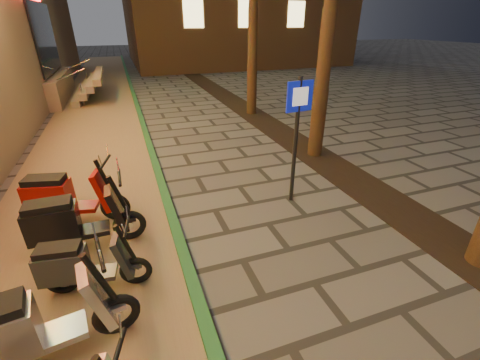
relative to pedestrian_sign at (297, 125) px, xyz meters
name	(u,v)px	position (x,y,z in m)	size (l,w,h in m)	color
parking_strip	(92,146)	(-4.29, 5.15, -1.69)	(3.40, 60.00, 0.01)	#8C7251
green_curb	(147,139)	(-2.59, 5.15, -1.65)	(0.18, 60.00, 0.10)	#246130
planting_strip	(358,183)	(1.91, 0.15, -1.69)	(1.20, 40.00, 0.02)	black
pedestrian_sign	(297,125)	(0.00, 0.00, 0.00)	(0.58, 0.12, 2.62)	black
scooter_6	(28,328)	(-4.48, -2.37, -1.13)	(1.85, 0.77, 1.30)	black
scooter_7	(81,265)	(-4.05, -1.34, -1.24)	(1.51, 0.62, 1.06)	black
scooter_8	(72,222)	(-4.24, -0.28, -1.14)	(1.82, 0.64, 1.29)	black
scooter_9	(65,197)	(-4.45, 0.68, -1.14)	(1.83, 0.87, 1.29)	black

